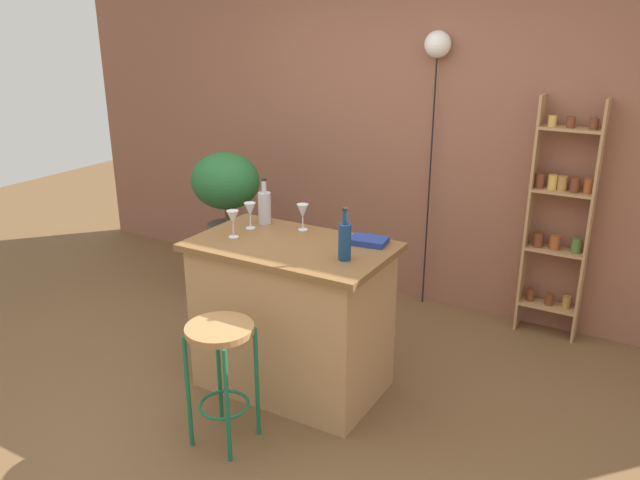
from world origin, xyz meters
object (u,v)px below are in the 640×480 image
(bar_stool, at_px, (221,356))
(bottle_spirits_clear, at_px, (345,240))
(spice_shelf, at_px, (559,220))
(bottle_vinegar, at_px, (265,207))
(potted_plant, at_px, (226,192))
(wine_glass_left, at_px, (303,212))
(wine_glass_center, at_px, (233,218))
(pendant_globe_light, at_px, (437,50))
(cookbook, at_px, (369,241))
(plant_stool, at_px, (230,276))
(wine_glass_right, at_px, (250,210))

(bar_stool, relative_size, bottle_spirits_clear, 2.36)
(spice_shelf, xyz_separation_m, bottle_vinegar, (-1.57, -1.26, 0.18))
(potted_plant, distance_m, bottle_vinegar, 0.99)
(wine_glass_left, distance_m, wine_glass_center, 0.43)
(spice_shelf, distance_m, potted_plant, 2.44)
(wine_glass_left, height_order, pendant_globe_light, pendant_globe_light)
(bottle_vinegar, bearing_deg, bottle_spirits_clear, -22.91)
(bar_stool, bearing_deg, cookbook, 64.52)
(spice_shelf, relative_size, wine_glass_center, 10.34)
(plant_stool, bearing_deg, wine_glass_center, -49.72)
(plant_stool, bearing_deg, bottle_vinegar, -37.28)
(wine_glass_right, bearing_deg, pendant_globe_light, 66.09)
(potted_plant, height_order, wine_glass_center, potted_plant)
(potted_plant, bearing_deg, cookbook, -21.92)
(bottle_spirits_clear, relative_size, wine_glass_left, 1.77)
(spice_shelf, relative_size, bottle_vinegar, 5.84)
(wine_glass_right, bearing_deg, spice_shelf, 41.05)
(spice_shelf, distance_m, plant_stool, 2.53)
(wine_glass_right, distance_m, pendant_globe_light, 1.80)
(bottle_vinegar, relative_size, wine_glass_center, 1.77)
(bar_stool, xyz_separation_m, spice_shelf, (1.25, 2.15, 0.35))
(potted_plant, xyz_separation_m, bottle_vinegar, (0.78, -0.59, 0.15))
(plant_stool, relative_size, wine_glass_left, 2.35)
(spice_shelf, bearing_deg, wine_glass_right, -138.95)
(plant_stool, height_order, wine_glass_center, wine_glass_center)
(wine_glass_center, relative_size, wine_glass_right, 1.00)
(cookbook, height_order, pendant_globe_light, pendant_globe_light)
(potted_plant, height_order, cookbook, potted_plant)
(potted_plant, distance_m, wine_glass_center, 1.20)
(wine_glass_right, bearing_deg, cookbook, 8.37)
(wine_glass_right, relative_size, pendant_globe_light, 0.08)
(bar_stool, relative_size, wine_glass_left, 4.19)
(bottle_spirits_clear, relative_size, cookbook, 1.39)
(bottle_spirits_clear, relative_size, pendant_globe_light, 0.14)
(cookbook, bearing_deg, plant_stool, 150.88)
(potted_plant, distance_m, pendant_globe_light, 1.88)
(bottle_spirits_clear, bearing_deg, pendant_globe_light, 94.32)
(bottle_vinegar, distance_m, wine_glass_left, 0.28)
(plant_stool, xyz_separation_m, wine_glass_left, (1.06, -0.59, 0.86))
(spice_shelf, height_order, wine_glass_center, spice_shelf)
(bottle_spirits_clear, height_order, cookbook, bottle_spirits_clear)
(plant_stool, distance_m, potted_plant, 0.71)
(bar_stool, height_order, wine_glass_center, wine_glass_center)
(spice_shelf, height_order, potted_plant, spice_shelf)
(spice_shelf, height_order, plant_stool, spice_shelf)
(potted_plant, relative_size, wine_glass_center, 5.00)
(wine_glass_right, height_order, pendant_globe_light, pendant_globe_light)
(potted_plant, bearing_deg, wine_glass_right, -43.55)
(wine_glass_center, bearing_deg, potted_plant, 130.28)
(spice_shelf, distance_m, bottle_spirits_clear, 1.79)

